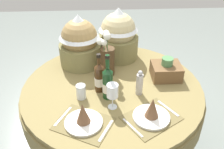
% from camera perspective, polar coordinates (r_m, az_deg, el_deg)
% --- Properties ---
extents(dining_table, '(1.40, 1.40, 0.78)m').
position_cam_1_polar(dining_table, '(1.99, 0.06, -5.93)').
color(dining_table, olive).
rests_on(dining_table, ground).
extents(place_setting_left, '(0.42, 0.39, 0.16)m').
position_cam_1_polar(place_setting_left, '(1.57, -6.64, -10.02)').
color(place_setting_left, brown).
rests_on(place_setting_left, dining_table).
extents(place_setting_right, '(0.43, 0.40, 0.16)m').
position_cam_1_polar(place_setting_right, '(1.61, 9.16, -8.70)').
color(place_setting_right, brown).
rests_on(place_setting_right, dining_table).
extents(flower_vase, '(0.14, 0.13, 0.38)m').
position_cam_1_polar(flower_vase, '(1.96, -1.16, 3.90)').
color(flower_vase, '#47331E').
rests_on(flower_vase, dining_table).
extents(wine_bottle_left, '(0.07, 0.07, 0.31)m').
position_cam_1_polar(wine_bottle_left, '(1.79, -2.95, -0.65)').
color(wine_bottle_left, '#422814').
rests_on(wine_bottle_left, dining_table).
extents(wine_bottle_right, '(0.08, 0.08, 0.35)m').
position_cam_1_polar(wine_bottle_right, '(1.71, -0.99, -1.94)').
color(wine_bottle_right, '#143819').
rests_on(wine_bottle_right, dining_table).
extents(wine_glass_left, '(0.08, 0.08, 0.19)m').
position_cam_1_polar(wine_glass_left, '(1.62, 0.11, -3.90)').
color(wine_glass_left, silver).
rests_on(wine_glass_left, dining_table).
extents(tumbler_near_left, '(0.07, 0.07, 0.11)m').
position_cam_1_polar(tumbler_near_left, '(1.76, -7.17, -3.96)').
color(tumbler_near_left, silver).
rests_on(tumbler_near_left, dining_table).
extents(pepper_mill, '(0.05, 0.05, 0.20)m').
position_cam_1_polar(pepper_mill, '(1.78, 6.38, -2.03)').
color(pepper_mill, '#B7B2AD').
rests_on(pepper_mill, dining_table).
extents(gift_tub_back_left, '(0.36, 0.36, 0.45)m').
position_cam_1_polar(gift_tub_back_left, '(2.09, -7.50, 8.04)').
color(gift_tub_back_left, olive).
rests_on(gift_tub_back_left, dining_table).
extents(gift_tub_back_centre, '(0.36, 0.36, 0.46)m').
position_cam_1_polar(gift_tub_back_centre, '(2.18, 1.44, 9.68)').
color(gift_tub_back_centre, olive).
rests_on(gift_tub_back_centre, dining_table).
extents(woven_basket_side_right, '(0.23, 0.20, 0.18)m').
position_cam_1_polar(woven_basket_side_right, '(2.01, 12.40, 0.95)').
color(woven_basket_side_right, brown).
rests_on(woven_basket_side_right, dining_table).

